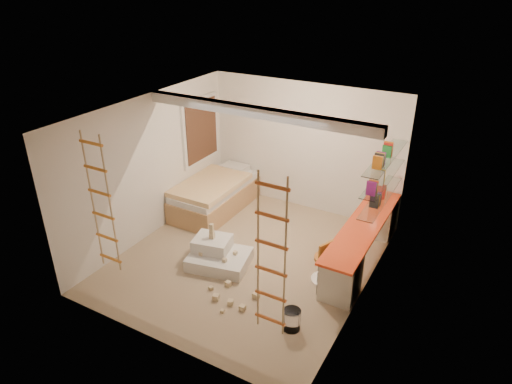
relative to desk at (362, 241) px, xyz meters
The scene contains 15 objects.
floor 1.96m from the desk, 153.35° to the right, with size 4.50×4.50×0.00m, color tan.
ceiling_beam 2.78m from the desk, 161.89° to the right, with size 4.00×0.18×0.16m, color white.
window_frame 3.91m from the desk, behind, with size 0.06×1.15×1.35m, color white.
window_blind 3.88m from the desk, behind, with size 0.02×1.00×1.20m, color #4C2D1E.
rope_ladder_left 4.18m from the desk, 139.59° to the right, with size 0.41×0.04×2.13m, color orange, non-canonical shape.
rope_ladder_right 2.86m from the desk, 98.00° to the right, with size 0.41×0.04×2.13m, color #D35824, non-canonical shape.
waste_bin 2.07m from the desk, 99.23° to the right, with size 0.25×0.25×0.31m, color white.
desk is the anchor object (origin of this frame).
shelves 1.14m from the desk, 60.31° to the left, with size 0.25×1.80×0.71m.
bed 3.22m from the desk, behind, with size 1.02×2.00×0.69m.
task_lamp 1.21m from the desk, 92.80° to the left, with size 0.14×0.36×0.57m.
swivel_chair 0.88m from the desk, 111.33° to the right, with size 0.58×0.58×0.75m.
play_platform 2.43m from the desk, 149.39° to the right, with size 1.12×0.95×0.43m.
toy_blocks 2.38m from the desk, 136.87° to the right, with size 1.26×1.16×0.70m.
books 1.27m from the desk, 60.31° to the left, with size 0.14×0.70×0.92m.
Camera 1 is at (3.33, -5.63, 4.52)m, focal length 32.00 mm.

